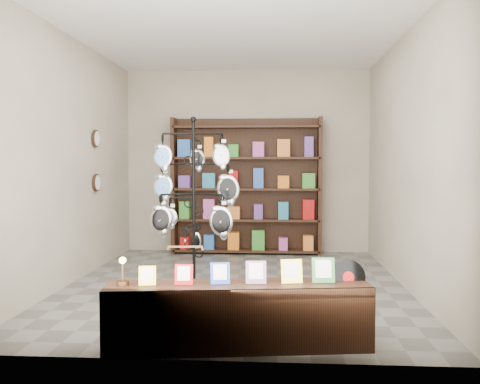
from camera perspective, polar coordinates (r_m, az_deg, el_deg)
The scene contains 6 objects.
ground at distance 6.54m, azimuth -0.49°, elevation -9.85°, with size 5.00×5.00×0.00m, color slate.
room_envelope at distance 6.39m, azimuth -0.50°, elevation 6.56°, with size 5.00×5.00×5.00m.
display_tree at distance 5.72m, azimuth -4.96°, elevation -0.24°, with size 1.00×0.82×1.96m.
front_shelf at distance 4.33m, azimuth -0.20°, elevation -13.02°, with size 2.12×0.71×0.73m.
back_shelving at distance 8.67m, azimuth 0.68°, elevation 0.19°, with size 2.42×0.36×2.20m.
wall_clocks at distance 7.57m, azimuth -15.08°, elevation 3.24°, with size 0.03×0.24×0.84m.
Camera 1 is at (0.49, -6.35, 1.45)m, focal length 40.00 mm.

